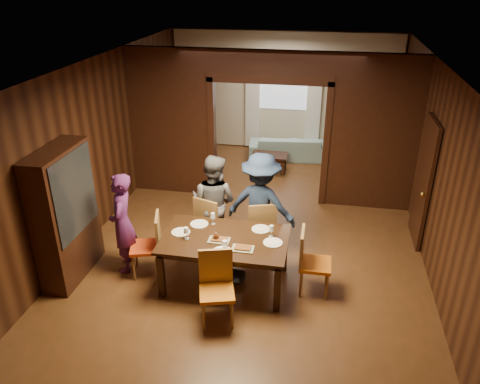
% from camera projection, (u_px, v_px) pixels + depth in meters
% --- Properties ---
extents(floor, '(9.00, 9.00, 0.00)m').
position_uv_depth(floor, '(254.00, 238.00, 8.06)').
color(floor, '#4F3116').
rests_on(floor, ground).
extents(ceiling, '(5.50, 9.00, 0.02)m').
position_uv_depth(ceiling, '(257.00, 67.00, 6.80)').
color(ceiling, silver).
rests_on(ceiling, room_walls).
extents(room_walls, '(5.52, 9.01, 2.90)m').
position_uv_depth(room_walls, '(270.00, 121.00, 9.08)').
color(room_walls, black).
rests_on(room_walls, floor).
extents(person_purple, '(0.50, 0.64, 1.57)m').
position_uv_depth(person_purple, '(122.00, 223.00, 6.93)').
color(person_purple, '#4D1C52').
rests_on(person_purple, floor).
extents(person_grey, '(0.92, 0.79, 1.61)m').
position_uv_depth(person_grey, '(214.00, 203.00, 7.49)').
color(person_grey, '#535259').
rests_on(person_grey, floor).
extents(person_navy, '(1.19, 0.81, 1.71)m').
position_uv_depth(person_navy, '(261.00, 205.00, 7.32)').
color(person_navy, '#1A2742').
rests_on(person_navy, floor).
extents(sofa, '(1.99, 0.96, 0.56)m').
position_uv_depth(sofa, '(289.00, 147.00, 11.31)').
color(sofa, '#91BABD').
rests_on(sofa, floor).
extents(serving_bowl, '(0.36, 0.36, 0.09)m').
position_uv_depth(serving_bowl, '(233.00, 234.00, 6.61)').
color(serving_bowl, black).
rests_on(serving_bowl, dining_table).
extents(dining_table, '(1.78, 1.11, 0.76)m').
position_uv_depth(dining_table, '(225.00, 261.00, 6.76)').
color(dining_table, black).
rests_on(dining_table, floor).
extents(coffee_table, '(0.80, 0.50, 0.40)m').
position_uv_depth(coffee_table, '(269.00, 163.00, 10.62)').
color(coffee_table, black).
rests_on(coffee_table, floor).
extents(chair_left, '(0.55, 0.55, 0.97)m').
position_uv_depth(chair_left, '(145.00, 245.00, 6.94)').
color(chair_left, red).
rests_on(chair_left, floor).
extents(chair_right, '(0.44, 0.44, 0.97)m').
position_uv_depth(chair_right, '(315.00, 262.00, 6.54)').
color(chair_right, '#D16113').
rests_on(chair_right, floor).
extents(chair_far_l, '(0.56, 0.56, 0.97)m').
position_uv_depth(chair_far_l, '(213.00, 222.00, 7.57)').
color(chair_far_l, orange).
rests_on(chair_far_l, floor).
extents(chair_far_r, '(0.55, 0.55, 0.97)m').
position_uv_depth(chair_far_r, '(260.00, 226.00, 7.44)').
color(chair_far_r, '#D04313').
rests_on(chair_far_r, floor).
extents(chair_near, '(0.54, 0.54, 0.97)m').
position_uv_depth(chair_near, '(217.00, 290.00, 5.98)').
color(chair_near, '#CD6B13').
rests_on(chair_near, floor).
extents(hutch, '(0.40, 1.20, 2.00)m').
position_uv_depth(hutch, '(65.00, 215.00, 6.71)').
color(hutch, black).
rests_on(hutch, floor).
extents(door_right, '(0.06, 0.90, 2.10)m').
position_uv_depth(door_right, '(424.00, 182.00, 7.60)').
color(door_right, black).
rests_on(door_right, floor).
extents(window_far, '(1.20, 0.03, 1.30)m').
position_uv_depth(window_far, '(284.00, 83.00, 11.25)').
color(window_far, silver).
rests_on(window_far, back_wall).
extents(curtain_left, '(0.35, 0.06, 2.40)m').
position_uv_depth(curtain_left, '(253.00, 100.00, 11.54)').
color(curtain_left, white).
rests_on(curtain_left, back_wall).
extents(curtain_right, '(0.35, 0.06, 2.40)m').
position_uv_depth(curtain_right, '(314.00, 103.00, 11.29)').
color(curtain_right, white).
rests_on(curtain_right, back_wall).
extents(plate_left, '(0.27, 0.27, 0.01)m').
position_uv_depth(plate_left, '(181.00, 232.00, 6.73)').
color(plate_left, silver).
rests_on(plate_left, dining_table).
extents(plate_far_l, '(0.27, 0.27, 0.01)m').
position_uv_depth(plate_far_l, '(199.00, 224.00, 6.95)').
color(plate_far_l, silver).
rests_on(plate_far_l, dining_table).
extents(plate_far_r, '(0.27, 0.27, 0.01)m').
position_uv_depth(plate_far_r, '(261.00, 229.00, 6.81)').
color(plate_far_r, silver).
rests_on(plate_far_r, dining_table).
extents(plate_right, '(0.27, 0.27, 0.01)m').
position_uv_depth(plate_right, '(273.00, 243.00, 6.48)').
color(plate_right, white).
rests_on(plate_right, dining_table).
extents(plate_near, '(0.27, 0.27, 0.01)m').
position_uv_depth(plate_near, '(222.00, 252.00, 6.27)').
color(plate_near, white).
rests_on(plate_near, dining_table).
extents(platter_a, '(0.30, 0.20, 0.04)m').
position_uv_depth(platter_a, '(219.00, 240.00, 6.52)').
color(platter_a, gray).
rests_on(platter_a, dining_table).
extents(platter_b, '(0.30, 0.20, 0.04)m').
position_uv_depth(platter_b, '(243.00, 248.00, 6.33)').
color(platter_b, gray).
rests_on(platter_b, dining_table).
extents(wineglass_left, '(0.08, 0.08, 0.18)m').
position_uv_depth(wineglass_left, '(186.00, 233.00, 6.54)').
color(wineglass_left, white).
rests_on(wineglass_left, dining_table).
extents(wineglass_far, '(0.08, 0.08, 0.18)m').
position_uv_depth(wineglass_far, '(213.00, 219.00, 6.92)').
color(wineglass_far, silver).
rests_on(wineglass_far, dining_table).
extents(wineglass_right, '(0.08, 0.08, 0.18)m').
position_uv_depth(wineglass_right, '(271.00, 231.00, 6.59)').
color(wineglass_right, silver).
rests_on(wineglass_right, dining_table).
extents(tumbler, '(0.07, 0.07, 0.14)m').
position_uv_depth(tumbler, '(225.00, 245.00, 6.30)').
color(tumbler, silver).
rests_on(tumbler, dining_table).
extents(condiment_jar, '(0.08, 0.08, 0.11)m').
position_uv_depth(condiment_jar, '(216.00, 237.00, 6.52)').
color(condiment_jar, '#4A2311').
rests_on(condiment_jar, dining_table).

